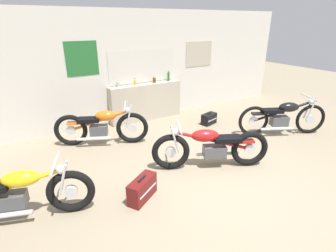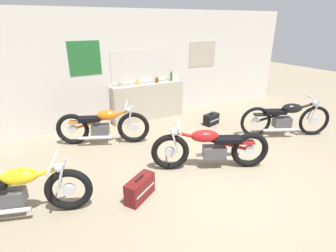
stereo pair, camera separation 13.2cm
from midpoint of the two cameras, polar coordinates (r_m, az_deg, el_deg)
name	(u,v)px [view 1 (the left image)]	position (r m, az deg, el deg)	size (l,w,h in m)	color
ground_plane	(226,183)	(4.56, 11.63, -12.09)	(24.00, 24.00, 0.00)	gray
wall_back	(134,67)	(6.96, -8.05, 12.52)	(10.00, 0.07, 2.80)	silver
sill_counter	(146,102)	(7.10, -5.32, 5.25)	(2.00, 0.28, 0.98)	#B7AD99
bottle_leftmost	(118,84)	(6.71, -11.34, 8.96)	(0.09, 0.09, 0.18)	#B7B2A8
bottle_left_center	(135,82)	(6.83, -7.75, 9.42)	(0.06, 0.06, 0.18)	gold
bottle_center	(154,80)	(7.09, -3.54, 10.02)	(0.08, 0.08, 0.18)	#5B3814
bottle_right_center	(168,76)	(7.27, -0.42, 10.84)	(0.06, 0.06, 0.31)	#23662D
motorcycle_orange	(102,126)	(5.80, -14.89, -0.06)	(1.85, 0.98, 0.87)	black
motorcycle_yellow	(15,194)	(4.13, -31.20, -12.57)	(1.97, 0.86, 0.80)	black
motorcycle_black	(283,117)	(6.64, 23.17, 1.85)	(1.91, 1.04, 0.91)	black
motorcycle_red	(211,147)	(4.77, 8.53, -4.54)	(1.97, 1.06, 0.84)	black
hard_case_darkred	(142,189)	(4.06, -6.59, -13.45)	(0.57, 0.46, 0.37)	maroon
hard_case_black	(209,119)	(6.90, 8.37, 1.56)	(0.46, 0.32, 0.31)	black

